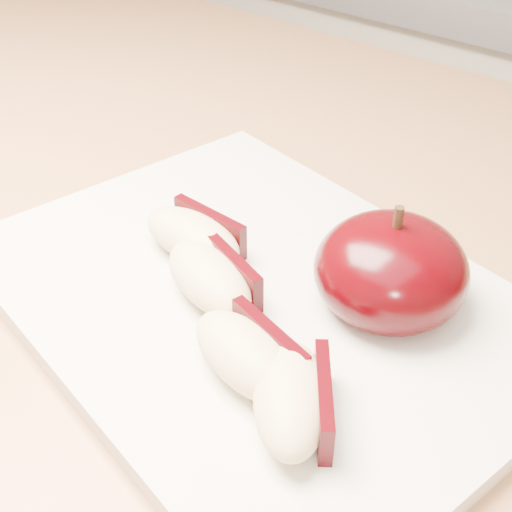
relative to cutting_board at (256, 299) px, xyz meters
The scene contains 6 objects.
cutting_board is the anchor object (origin of this frame).
apple_half 0.08m from the cutting_board, 32.52° to the left, with size 0.10×0.10×0.07m.
apple_wedge_a 0.06m from the cutting_board, behind, with size 0.07×0.04×0.03m.
apple_wedge_b 0.03m from the cutting_board, 131.40° to the right, with size 0.08×0.06×0.03m.
apple_wedge_c 0.07m from the cutting_board, 53.91° to the right, with size 0.08×0.05×0.03m.
apple_wedge_d 0.10m from the cutting_board, 39.88° to the right, with size 0.07×0.08×0.03m.
Camera 1 is at (0.15, 0.16, 1.18)m, focal length 50.00 mm.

